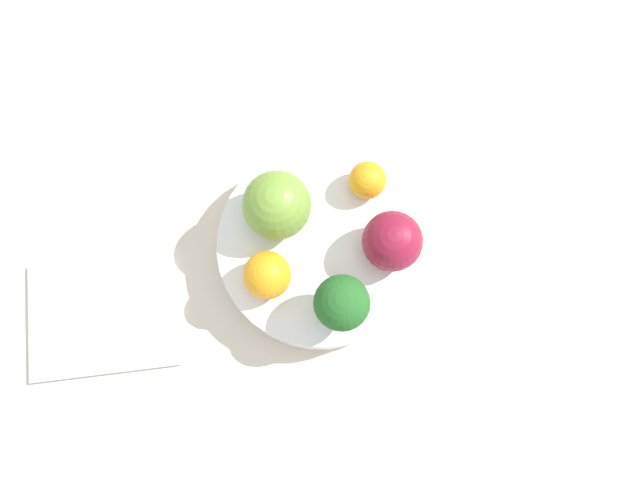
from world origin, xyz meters
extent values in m
plane|color=gray|center=(0.00, 0.00, 0.00)|extent=(6.00, 6.00, 0.00)
cube|color=beige|center=(0.00, 0.00, 0.01)|extent=(1.20, 1.20, 0.02)
cylinder|color=white|center=(0.00, 0.00, 0.04)|extent=(0.20, 0.20, 0.04)
cylinder|color=#99C17A|center=(0.07, 0.00, 0.07)|extent=(0.02, 0.02, 0.02)
sphere|color=#236023|center=(0.07, 0.00, 0.10)|extent=(0.05, 0.05, 0.05)
sphere|color=olive|center=(-0.04, -0.03, 0.09)|extent=(0.06, 0.06, 0.06)
sphere|color=maroon|center=(0.02, 0.06, 0.09)|extent=(0.06, 0.06, 0.06)
sphere|color=orange|center=(-0.04, 0.06, 0.08)|extent=(0.04, 0.04, 0.04)
sphere|color=orange|center=(0.02, -0.06, 0.08)|extent=(0.04, 0.04, 0.04)
cube|color=silver|center=(0.00, -0.22, 0.02)|extent=(0.14, 0.16, 0.01)
camera|label=1|loc=(0.13, -0.04, 0.63)|focal=35.00mm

